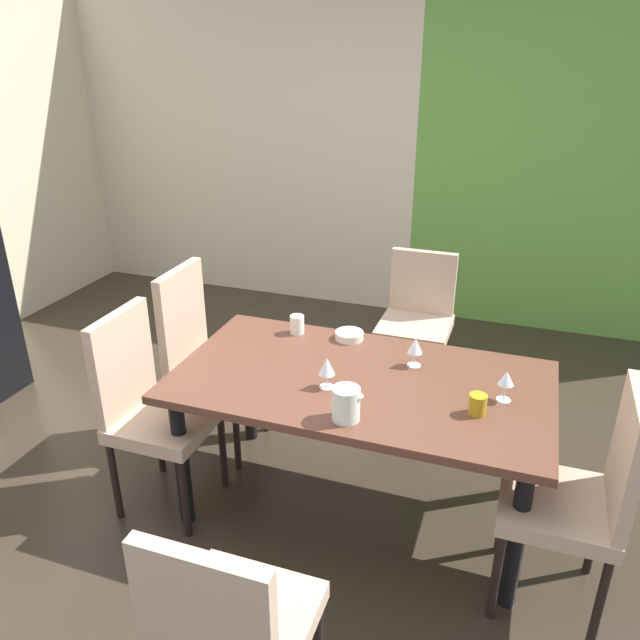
{
  "coord_description": "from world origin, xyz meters",
  "views": [
    {
      "loc": [
        1.15,
        -2.41,
        2.14
      ],
      "look_at": [
        0.2,
        0.3,
        0.85
      ],
      "focal_mm": 35.0,
      "sensor_mm": 36.0,
      "label": 1
    }
  ],
  "objects_px": {
    "chair_left_far": "(203,352)",
    "wine_glass_north": "(327,367)",
    "chair_left_near": "(148,403)",
    "cup_right": "(478,404)",
    "chair_right_near": "(584,492)",
    "pitcher_west": "(346,404)",
    "dining_table": "(360,394)",
    "serving_bowl_east": "(349,335)",
    "cup_near_shelf": "(297,324)",
    "wine_glass_near_window": "(506,379)",
    "wine_glass_corner": "(415,347)",
    "chair_head_near": "(228,628)",
    "chair_head_far": "(417,315)"
  },
  "relations": [
    {
      "from": "chair_right_near",
      "to": "dining_table",
      "type": "bearing_deg",
      "value": 74.5
    },
    {
      "from": "chair_left_far",
      "to": "chair_head_far",
      "type": "relative_size",
      "value": 1.13
    },
    {
      "from": "chair_right_near",
      "to": "cup_right",
      "type": "relative_size",
      "value": 11.33
    },
    {
      "from": "pitcher_west",
      "to": "chair_left_near",
      "type": "bearing_deg",
      "value": 175.71
    },
    {
      "from": "cup_right",
      "to": "cup_near_shelf",
      "type": "bearing_deg",
      "value": 153.92
    },
    {
      "from": "chair_head_near",
      "to": "chair_head_far",
      "type": "distance_m",
      "value": 2.5
    },
    {
      "from": "dining_table",
      "to": "pitcher_west",
      "type": "bearing_deg",
      "value": -84.11
    },
    {
      "from": "chair_left_far",
      "to": "pitcher_west",
      "type": "distance_m",
      "value": 1.2
    },
    {
      "from": "wine_glass_near_window",
      "to": "wine_glass_corner",
      "type": "bearing_deg",
      "value": 156.95
    },
    {
      "from": "wine_glass_corner",
      "to": "cup_right",
      "type": "xyz_separation_m",
      "value": [
        0.33,
        -0.32,
        -0.06
      ]
    },
    {
      "from": "wine_glass_near_window",
      "to": "cup_near_shelf",
      "type": "xyz_separation_m",
      "value": [
        -1.08,
        0.33,
        -0.05
      ]
    },
    {
      "from": "dining_table",
      "to": "chair_head_far",
      "type": "height_order",
      "value": "chair_head_far"
    },
    {
      "from": "pitcher_west",
      "to": "chair_left_far",
      "type": "bearing_deg",
      "value": 148.69
    },
    {
      "from": "chair_head_far",
      "to": "cup_near_shelf",
      "type": "xyz_separation_m",
      "value": [
        -0.48,
        -0.9,
        0.25
      ]
    },
    {
      "from": "chair_right_near",
      "to": "chair_left_near",
      "type": "relative_size",
      "value": 0.99
    },
    {
      "from": "chair_left_far",
      "to": "wine_glass_near_window",
      "type": "relative_size",
      "value": 7.43
    },
    {
      "from": "chair_left_far",
      "to": "wine_glass_north",
      "type": "distance_m",
      "value": 0.98
    },
    {
      "from": "chair_head_near",
      "to": "wine_glass_corner",
      "type": "relative_size",
      "value": 6.54
    },
    {
      "from": "chair_right_near",
      "to": "wine_glass_north",
      "type": "height_order",
      "value": "chair_right_near"
    },
    {
      "from": "chair_right_near",
      "to": "cup_near_shelf",
      "type": "relative_size",
      "value": 10.19
    },
    {
      "from": "cup_near_shelf",
      "to": "cup_right",
      "type": "bearing_deg",
      "value": -26.08
    },
    {
      "from": "serving_bowl_east",
      "to": "cup_near_shelf",
      "type": "xyz_separation_m",
      "value": [
        -0.28,
        -0.02,
        0.03
      ]
    },
    {
      "from": "serving_bowl_east",
      "to": "cup_right",
      "type": "relative_size",
      "value": 1.64
    },
    {
      "from": "chair_right_near",
      "to": "cup_near_shelf",
      "type": "xyz_separation_m",
      "value": [
        -1.42,
        0.62,
        0.22
      ]
    },
    {
      "from": "chair_head_far",
      "to": "wine_glass_north",
      "type": "relative_size",
      "value": 6.31
    },
    {
      "from": "dining_table",
      "to": "serving_bowl_east",
      "type": "relative_size",
      "value": 11.71
    },
    {
      "from": "wine_glass_north",
      "to": "serving_bowl_east",
      "type": "height_order",
      "value": "wine_glass_north"
    },
    {
      "from": "wine_glass_north",
      "to": "dining_table",
      "type": "bearing_deg",
      "value": 47.24
    },
    {
      "from": "cup_near_shelf",
      "to": "cup_right",
      "type": "height_order",
      "value": "cup_near_shelf"
    },
    {
      "from": "dining_table",
      "to": "cup_right",
      "type": "xyz_separation_m",
      "value": [
        0.53,
        -0.13,
        0.13
      ]
    },
    {
      "from": "dining_table",
      "to": "pitcher_west",
      "type": "xyz_separation_m",
      "value": [
        0.04,
        -0.34,
        0.16
      ]
    },
    {
      "from": "wine_glass_near_window",
      "to": "cup_near_shelf",
      "type": "bearing_deg",
      "value": 162.72
    },
    {
      "from": "dining_table",
      "to": "cup_right",
      "type": "height_order",
      "value": "cup_right"
    },
    {
      "from": "chair_left_near",
      "to": "wine_glass_corner",
      "type": "height_order",
      "value": "chair_left_near"
    },
    {
      "from": "cup_near_shelf",
      "to": "pitcher_west",
      "type": "height_order",
      "value": "pitcher_west"
    },
    {
      "from": "chair_head_near",
      "to": "wine_glass_near_window",
      "type": "bearing_deg",
      "value": 61.8
    },
    {
      "from": "chair_left_near",
      "to": "chair_left_far",
      "type": "bearing_deg",
      "value": -179.71
    },
    {
      "from": "chair_left_near",
      "to": "serving_bowl_east",
      "type": "xyz_separation_m",
      "value": [
        0.8,
        0.64,
        0.19
      ]
    },
    {
      "from": "chair_left_near",
      "to": "cup_right",
      "type": "height_order",
      "value": "chair_left_near"
    },
    {
      "from": "pitcher_west",
      "to": "wine_glass_corner",
      "type": "bearing_deg",
      "value": 72.5
    },
    {
      "from": "dining_table",
      "to": "chair_right_near",
      "type": "relative_size",
      "value": 1.7
    },
    {
      "from": "chair_right_near",
      "to": "wine_glass_north",
      "type": "xyz_separation_m",
      "value": [
        -1.09,
        0.14,
        0.28
      ]
    },
    {
      "from": "dining_table",
      "to": "serving_bowl_east",
      "type": "xyz_separation_m",
      "value": [
        -0.17,
        0.37,
        0.1
      ]
    },
    {
      "from": "chair_left_far",
      "to": "pitcher_west",
      "type": "xyz_separation_m",
      "value": [
        1.01,
        -0.61,
        0.23
      ]
    },
    {
      "from": "chair_right_near",
      "to": "chair_head_far",
      "type": "bearing_deg",
      "value": 31.78
    },
    {
      "from": "wine_glass_north",
      "to": "cup_near_shelf",
      "type": "distance_m",
      "value": 0.58
    },
    {
      "from": "wine_glass_near_window",
      "to": "pitcher_west",
      "type": "xyz_separation_m",
      "value": [
        -0.59,
        -0.36,
        -0.03
      ]
    },
    {
      "from": "chair_head_far",
      "to": "pitcher_west",
      "type": "relative_size",
      "value": 6.37
    },
    {
      "from": "serving_bowl_east",
      "to": "cup_near_shelf",
      "type": "distance_m",
      "value": 0.28
    },
    {
      "from": "chair_head_near",
      "to": "chair_left_near",
      "type": "distance_m",
      "value": 1.35
    }
  ]
}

